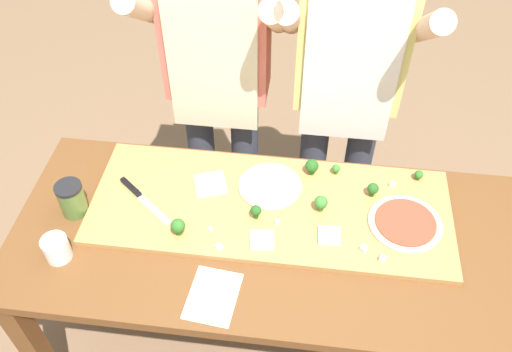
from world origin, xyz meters
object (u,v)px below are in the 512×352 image
Objects in this scene: pizza_whole_tomato_red at (405,223)px; pizza_slice_far_left at (329,236)px; pizza_whole_white_garlic at (270,186)px; broccoli_floret_back_right at (336,169)px; prep_table at (269,252)px; cheese_crumble_d at (383,259)px; broccoli_floret_front_mid at (178,226)px; cheese_crumble_f at (392,185)px; cheese_crumble_c at (219,247)px; cheese_crumble_e at (278,222)px; flour_cup at (57,249)px; sauce_jar at (72,199)px; broccoli_floret_center_left at (419,175)px; cook_left at (218,70)px; broccoli_floret_back_left at (256,211)px; cook_right at (348,79)px; cheese_crumble_b at (364,249)px; pizza_slice_near_right at (262,240)px; recipe_note at (213,296)px; cheese_crumble_a at (211,229)px; chefs_knife at (138,194)px; broccoli_floret_center_right at (321,203)px; pizza_slice_center at (210,184)px; broccoli_floret_front_right at (373,189)px; broccoli_floret_back_mid at (312,166)px.

pizza_whole_tomato_red reaches higher than pizza_slice_far_left.
broccoli_floret_back_right is at bearing 22.92° from pizza_whole_white_garlic.
prep_table is 0.40m from cheese_crumble_d.
broccoli_floret_front_mid is (-0.50, -0.05, 0.03)m from pizza_slice_far_left.
cheese_crumble_f reaches higher than prep_table.
cheese_crumble_c reaches higher than cheese_crumble_e.
prep_table is 94.86× the size of cheese_crumble_f.
pizza_whole_white_garlic is 2.68× the size of flour_cup.
sauce_jar reaches higher than pizza_slice_far_left.
broccoli_floret_front_mid is at bearing -156.59° from broccoli_floret_center_left.
cheese_crumble_e is (0.32, 0.08, -0.03)m from broccoli_floret_front_mid.
cook_left is at bearing 132.92° from cheese_crumble_d.
cook_right reaches higher than broccoli_floret_back_left.
pizza_slice_near_right is at bearing -179.15° from cheese_crumble_b.
cheese_crumble_c is 0.01× the size of cook_left.
cook_left reaches higher than cheese_crumble_c.
broccoli_floret_front_mid is 0.27m from broccoli_floret_back_left.
cook_left is at bearing 98.27° from recipe_note.
broccoli_floret_front_mid is 3.42× the size of cheese_crumble_b.
sauce_jar is at bearing 175.20° from cheese_crumble_a.
pizza_slice_near_right is at bearing -118.07° from cheese_crumble_e.
sauce_jar is at bearing 168.01° from cheese_crumble_c.
cheese_crumble_a is (-0.40, -0.02, 0.00)m from pizza_slice_far_left.
chefs_knife is at bearing 132.97° from recipe_note.
cheese_crumble_b is at bearing 0.60° from broccoli_floret_front_mid.
broccoli_floret_center_right is 0.16m from cheese_crumble_e.
chefs_knife is at bearing 168.44° from cheese_crumble_d.
pizza_slice_center is 0.21m from cheese_crumble_a.
broccoli_floret_center_left reaches higher than cheese_crumble_c.
cheese_crumble_c is (0.08, -0.27, 0.00)m from pizza_slice_center.
broccoli_floret_back_right is 0.76× the size of broccoli_floret_front_right.
broccoli_floret_back_right is 0.94m from sauce_jar.
sauce_jar is at bearing 170.23° from broccoli_floret_front_mid.
cheese_crumble_c is 1.05× the size of cheese_crumble_f.
broccoli_floret_back_left reaches higher than cheese_crumble_f.
chefs_knife is 4.10× the size of broccoli_floret_back_left.
chefs_knife is 3.50× the size of broccoli_floret_front_mid.
cheese_crumble_f is 1.17m from flour_cup.
broccoli_floret_back_right is 2.28× the size of cheese_crumble_f.
cheese_crumble_b is (0.79, -0.14, 0.00)m from chefs_knife.
sauce_jar is (-0.69, 0.02, 0.17)m from prep_table.
prep_table is 1.06× the size of cook_right.
cheese_crumble_c is (-0.50, -0.30, -0.02)m from broccoli_floret_front_right.
broccoli_floret_center_left is 0.73× the size of broccoli_floret_back_left.
broccoli_floret_back_right reaches higher than cheese_crumble_f.
broccoli_floret_back_mid is at bearing 18.31° from sauce_jar.
broccoli_floret_back_mid is (-0.04, 0.17, -0.00)m from broccoli_floret_center_right.
pizza_slice_far_left is at bearing 11.25° from flour_cup.
chefs_knife is 0.38m from cheese_crumble_c.
sauce_jar reaches higher than broccoli_floret_center_right.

